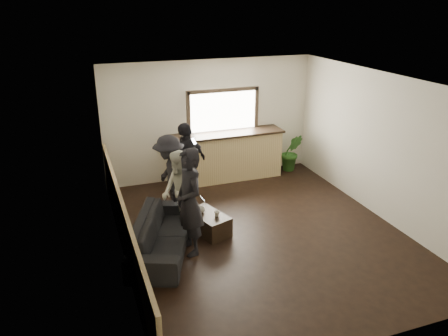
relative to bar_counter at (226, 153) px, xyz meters
name	(u,v)px	position (x,y,z in m)	size (l,w,h in m)	color
ground	(261,233)	(-0.30, -2.70, -0.64)	(5.00, 6.00, 0.01)	black
room_shell	(223,163)	(-1.04, -2.70, 0.83)	(5.01, 6.01, 2.80)	silver
bar_counter	(226,153)	(0.00, 0.00, 0.00)	(2.70, 0.68, 2.13)	tan
sofa	(162,234)	(-2.14, -2.67, -0.33)	(2.15, 0.84, 0.63)	black
coffee_table	(208,223)	(-1.21, -2.35, -0.45)	(0.47, 0.85, 0.38)	black
cup_a	(201,210)	(-1.31, -2.25, -0.21)	(0.13, 0.13, 0.10)	silver
cup_b	(217,214)	(-1.08, -2.48, -0.22)	(0.10, 0.10, 0.10)	silver
potted_plant	(291,152)	(1.71, -0.05, -0.17)	(0.52, 0.42, 0.95)	#2D6623
person_a	(189,202)	(-1.69, -2.86, 0.29)	(0.53, 0.73, 1.85)	black
person_b	(180,193)	(-1.67, -2.14, 0.14)	(0.70, 0.84, 1.56)	beige
person_c	(170,176)	(-1.69, -1.42, 0.19)	(0.62, 1.07, 1.65)	black
person_d	(187,164)	(-1.23, -1.00, 0.24)	(1.11, 0.88, 1.76)	black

